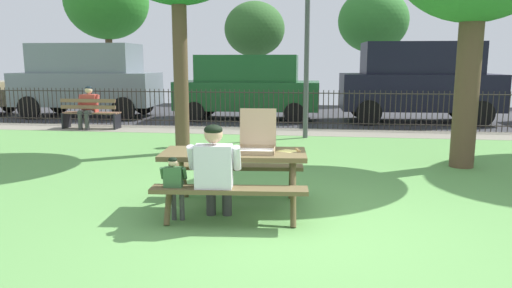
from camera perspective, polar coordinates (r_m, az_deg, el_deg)
name	(u,v)px	position (r m, az deg, el deg)	size (l,w,h in m)	color
ground	(305,183)	(7.55, 5.93, -4.71)	(28.00, 12.26, 0.02)	#63A051
cobblestone_walkway	(312,132)	(12.87, 6.77, 1.40)	(28.00, 1.40, 0.01)	gray
street_asphalt	(315,114)	(17.21, 7.07, 3.54)	(28.00, 7.36, 0.01)	#38383D
picnic_table_foreground	(234,165)	(5.99, -2.66, -2.54)	(1.92, 1.63, 0.79)	brown
pizza_box_open	(257,141)	(6.00, 0.12, 0.35)	(0.49, 0.53, 0.52)	tan
pizza_slice_on_table	(290,150)	(6.01, 4.10, -0.77)	(0.30, 0.25, 0.02)	#EDDF71
adult_at_table	(215,169)	(5.51, -4.95, -3.04)	(0.63, 0.62, 1.19)	#3A3A3A
child_at_table	(175,183)	(5.60, -9.75, -4.61)	(0.31, 0.31, 0.81)	#494949
iron_fence_streetside	(313,109)	(13.49, 6.88, 4.19)	(20.37, 0.03, 1.09)	#2D2823
park_bench_left	(91,114)	(14.22, -19.24, 3.43)	(1.61, 0.50, 0.85)	brown
person_on_park_bench	(88,105)	(14.25, -19.51, 4.40)	(0.61, 0.59, 1.19)	#3B3B3B
lamp_post_walkway	(307,35)	(11.79, 6.15, 12.84)	(0.28, 0.28, 4.10)	#4C4C51
parked_car_left	(87,78)	(17.26, -19.59, 7.43)	(4.77, 2.22, 2.46)	slate
parked_car_center	(248,86)	(15.54, -0.99, 7.01)	(4.63, 2.01, 2.08)	#1A5126
parked_car_right	(419,80)	(15.63, 18.93, 7.26)	(4.77, 2.23, 2.46)	black
far_tree_left	(107,2)	(24.49, -17.49, 15.98)	(3.93, 3.93, 6.44)	brown
far_tree_midleft	(255,30)	(22.37, -0.17, 13.58)	(2.77, 2.77, 4.58)	brown
far_tree_center	(373,21)	(22.28, 13.90, 14.10)	(3.08, 3.08, 5.04)	brown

